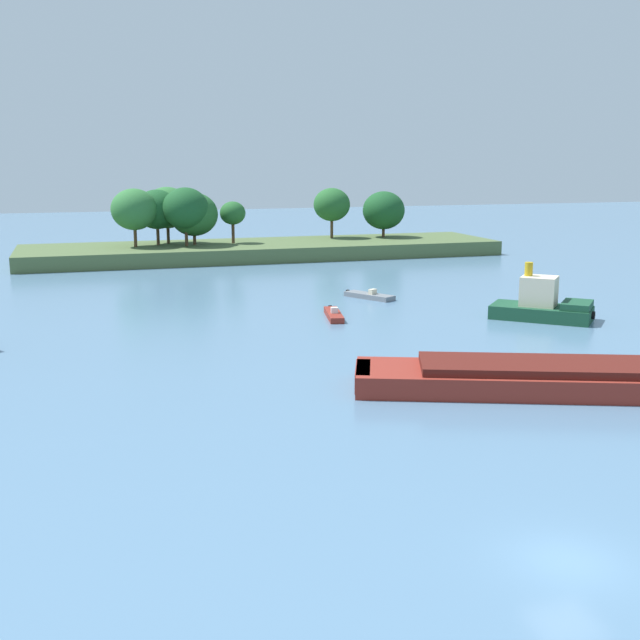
# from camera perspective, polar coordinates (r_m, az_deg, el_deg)

# --- Properties ---
(ground_plane) EXTENTS (400.00, 400.00, 0.00)m
(ground_plane) POSITION_cam_1_polar(r_m,az_deg,el_deg) (30.48, 17.38, -16.17)
(ground_plane) COLOR slate
(treeline_island) EXTENTS (67.60, 16.31, 10.06)m
(treeline_island) POSITION_cam_1_polar(r_m,az_deg,el_deg) (114.96, -5.27, 6.21)
(treeline_island) COLOR #4C6038
(treeline_island) RESTS_ON ground
(tugboat) EXTENTS (9.04, 8.72, 4.99)m
(tugboat) POSITION_cam_1_polar(r_m,az_deg,el_deg) (72.48, 15.71, 1.03)
(tugboat) COLOR #19472D
(tugboat) RESTS_ON ground
(small_motorboat) EXTENTS (4.14, 5.56, 0.99)m
(small_motorboat) POSITION_cam_1_polar(r_m,az_deg,el_deg) (80.70, 3.55, 1.75)
(small_motorboat) COLOR slate
(small_motorboat) RESTS_ON ground
(fishing_skiff) EXTENTS (2.30, 6.00, 1.02)m
(fishing_skiff) POSITION_cam_1_polar(r_m,az_deg,el_deg) (70.75, 0.99, 0.39)
(fishing_skiff) COLOR maroon
(fishing_skiff) RESTS_ON ground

